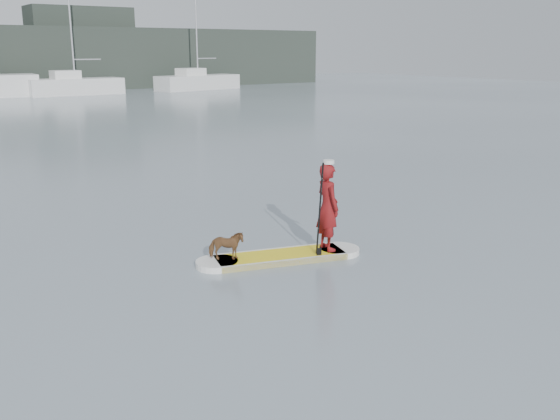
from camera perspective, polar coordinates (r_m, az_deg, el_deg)
ground at (r=11.90m, az=-18.18°, el=-5.70°), size 140.00×140.00×0.00m
paddleboard at (r=12.09m, az=0.00°, el=-4.32°), size 3.20×1.51×0.12m
paddler at (r=12.16m, az=4.38°, el=0.27°), size 0.51×0.69×1.72m
white_cap at (r=11.97m, az=4.47°, el=4.41°), size 0.22×0.22×0.07m
dog at (r=11.71m, az=-4.95°, el=-3.28°), size 0.72×0.60×0.55m
paddle at (r=11.84m, az=3.63°, el=-1.02°), size 0.12×0.30×2.00m
sailboat_e at (r=58.72m, az=-18.26°, el=10.79°), size 8.11×2.68×11.74m
sailboat_f at (r=63.50m, az=-7.56°, el=11.66°), size 9.19×4.33×13.25m
shore_building_east at (r=68.13m, az=-17.65°, el=13.92°), size 10.00×4.00×8.00m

